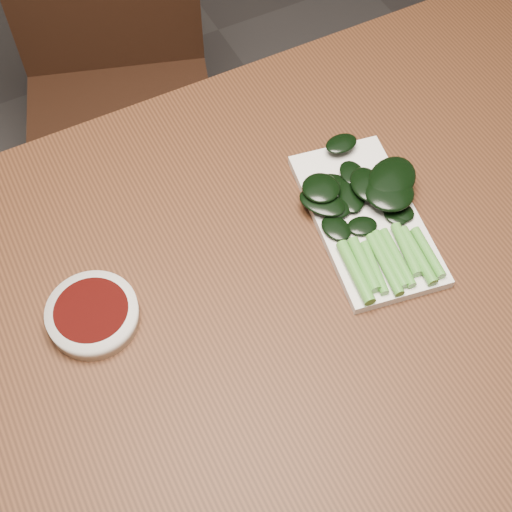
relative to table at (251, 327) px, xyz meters
name	(u,v)px	position (x,y,z in m)	size (l,w,h in m)	color
ground	(253,470)	(0.00, 0.00, -0.68)	(6.00, 6.00, 0.00)	#333030
table	(251,327)	(0.00, 0.00, 0.00)	(1.40, 0.80, 0.75)	#422413
chair_far	(116,85)	(0.05, 0.73, -0.19)	(0.50, 0.50, 0.89)	black
sauce_bowl	(93,315)	(-0.19, 0.07, 0.09)	(0.12, 0.12, 0.03)	silver
serving_plate	(366,219)	(0.20, 0.04, 0.08)	(0.18, 0.29, 0.01)	silver
gai_lan	(373,207)	(0.21, 0.04, 0.10)	(0.19, 0.27, 0.03)	#4C9633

